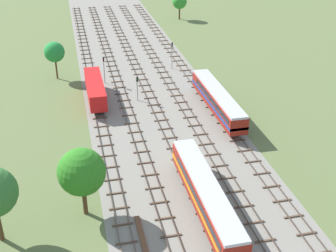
{
  "coord_description": "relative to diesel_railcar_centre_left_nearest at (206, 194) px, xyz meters",
  "views": [
    {
      "loc": [
        -13.54,
        -25.73,
        33.24
      ],
      "look_at": [
        0.0,
        32.69,
        1.5
      ],
      "focal_mm": 48.01,
      "sensor_mm": 36.0,
      "label": 1
    }
  ],
  "objects": [
    {
      "name": "freight_boxcar_far_left_mid",
      "position": [
        -9.62,
        33.75,
        -0.15
      ],
      "size": [
        2.87,
        14.0,
        3.6
      ],
      "color": "red",
      "rests_on": "ground"
    },
    {
      "name": "track_centre_left",
      "position": [
        0.0,
        43.34,
        -2.46
      ],
      "size": [
        2.4,
        126.0,
        0.29
      ],
      "color": "#47382D",
      "rests_on": "ground"
    },
    {
      "name": "signal_post_nearest",
      "position": [
        -7.22,
        41.76,
        0.83
      ],
      "size": [
        0.28,
        0.47,
        5.39
      ],
      "color": "gray",
      "rests_on": "ground"
    },
    {
      "name": "track_far_left",
      "position": [
        -9.63,
        43.34,
        -2.46
      ],
      "size": [
        2.4,
        126.0,
        0.29
      ],
      "color": "#47382D",
      "rests_on": "ground"
    },
    {
      "name": "diesel_railcar_centre_left_nearest",
      "position": [
        0.0,
        0.0,
        0.0
      ],
      "size": [
        2.96,
        20.5,
        3.8
      ],
      "color": "maroon",
      "rests_on": "ground"
    },
    {
      "name": "ground_plane",
      "position": [
        0.0,
        42.34,
        -2.6
      ],
      "size": [
        480.0,
        480.0,
        0.0
      ],
      "primitive_type": "plane",
      "color": "#5B6B3D"
    },
    {
      "name": "lineside_tree_3",
      "position": [
        -13.49,
        2.91,
        3.08
      ],
      "size": [
        5.4,
        5.4,
        8.4
      ],
      "color": "#4C331E",
      "rests_on": "ground"
    },
    {
      "name": "track_centre",
      "position": [
        4.82,
        43.34,
        -2.46
      ],
      "size": [
        2.4,
        126.0,
        0.29
      ],
      "color": "#47382D",
      "rests_on": "ground"
    },
    {
      "name": "diesel_railcar_centre_right_near",
      "position": [
        9.63,
        24.36,
        0.0
      ],
      "size": [
        2.96,
        20.5,
        3.8
      ],
      "color": "maroon",
      "rests_on": "ground"
    },
    {
      "name": "track_left",
      "position": [
        -4.82,
        43.34,
        -2.46
      ],
      "size": [
        2.4,
        126.0,
        0.29
      ],
      "color": "#47382D",
      "rests_on": "ground"
    },
    {
      "name": "lineside_tree_4",
      "position": [
        -16.13,
        46.29,
        2.87
      ],
      "size": [
        3.95,
        3.95,
        7.46
      ],
      "color": "#4C331E",
      "rests_on": "ground"
    },
    {
      "name": "lineside_tree_2",
      "position": [
        18.67,
        85.13,
        2.41
      ],
      "size": [
        4.12,
        4.12,
        7.1
      ],
      "color": "#4C331E",
      "rests_on": "ground"
    },
    {
      "name": "track_centre_right",
      "position": [
        9.63,
        43.34,
        -2.46
      ],
      "size": [
        2.4,
        126.0,
        0.29
      ],
      "color": "#47382D",
      "rests_on": "ground"
    },
    {
      "name": "signal_post_near",
      "position": [
        7.22,
        46.58,
        1.02
      ],
      "size": [
        0.28,
        0.47,
        5.73
      ],
      "color": "gray",
      "rests_on": "ground"
    },
    {
      "name": "spare_rail_bundle",
      "position": [
        -7.9,
        -4.2,
        -2.48
      ],
      "size": [
        0.6,
        10.0,
        0.24
      ],
      "primitive_type": "cube",
      "color": "brown",
      "rests_on": "ground"
    },
    {
      "name": "ballast_bed",
      "position": [
        0.0,
        42.34,
        -2.59
      ],
      "size": [
        23.26,
        176.0,
        0.01
      ],
      "primitive_type": "cube",
      "color": "gray",
      "rests_on": "ground"
    },
    {
      "name": "signal_post_mid",
      "position": [
        -2.41,
        32.42,
        0.33
      ],
      "size": [
        0.28,
        0.47,
        4.54
      ],
      "color": "gray",
      "rests_on": "ground"
    }
  ]
}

